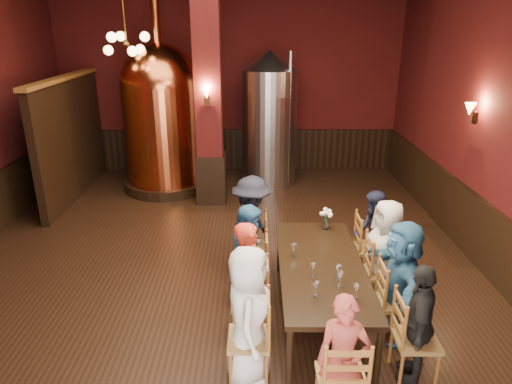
{
  "coord_description": "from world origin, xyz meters",
  "views": [
    {
      "loc": [
        0.53,
        -6.01,
        3.48
      ],
      "look_at": [
        0.58,
        0.2,
        1.16
      ],
      "focal_mm": 32.0,
      "sensor_mm": 36.0,
      "label": 1
    }
  ],
  "objects_px": {
    "person_0": "(249,315)",
    "person_2": "(251,255)",
    "steel_vessel": "(269,119)",
    "person_1": "(250,281)",
    "dining_table": "(321,269)",
    "copper_kettle": "(163,116)",
    "rose_vase": "(327,216)"
  },
  "relations": [
    {
      "from": "person_1",
      "to": "copper_kettle",
      "type": "distance_m",
      "value": 5.53
    },
    {
      "from": "copper_kettle",
      "to": "rose_vase",
      "type": "distance_m",
      "value": 4.85
    },
    {
      "from": "person_0",
      "to": "person_2",
      "type": "distance_m",
      "value": 1.33
    },
    {
      "from": "person_1",
      "to": "steel_vessel",
      "type": "xyz_separation_m",
      "value": [
        0.41,
        5.46,
        0.75
      ]
    },
    {
      "from": "person_0",
      "to": "person_2",
      "type": "bearing_deg",
      "value": 1.95
    },
    {
      "from": "rose_vase",
      "to": "person_1",
      "type": "bearing_deg",
      "value": -128.96
    },
    {
      "from": "copper_kettle",
      "to": "person_1",
      "type": "bearing_deg",
      "value": -70.04
    },
    {
      "from": "dining_table",
      "to": "person_0",
      "type": "xyz_separation_m",
      "value": [
        -0.86,
        -0.99,
        0.05
      ]
    },
    {
      "from": "person_0",
      "to": "person_2",
      "type": "xyz_separation_m",
      "value": [
        0.02,
        1.33,
        -0.05
      ]
    },
    {
      "from": "person_1",
      "to": "person_2",
      "type": "xyz_separation_m",
      "value": [
        0.01,
        0.66,
        -0.03
      ]
    },
    {
      "from": "person_1",
      "to": "rose_vase",
      "type": "relative_size",
      "value": 4.65
    },
    {
      "from": "person_1",
      "to": "person_2",
      "type": "distance_m",
      "value": 0.66
    },
    {
      "from": "copper_kettle",
      "to": "person_0",
      "type": "bearing_deg",
      "value": -72.28
    },
    {
      "from": "steel_vessel",
      "to": "rose_vase",
      "type": "height_order",
      "value": "steel_vessel"
    },
    {
      "from": "person_2",
      "to": "person_0",
      "type": "bearing_deg",
      "value": -166.44
    },
    {
      "from": "dining_table",
      "to": "rose_vase",
      "type": "distance_m",
      "value": 1.05
    },
    {
      "from": "copper_kettle",
      "to": "person_2",
      "type": "bearing_deg",
      "value": -67.27
    },
    {
      "from": "steel_vessel",
      "to": "person_1",
      "type": "bearing_deg",
      "value": -94.27
    },
    {
      "from": "person_1",
      "to": "steel_vessel",
      "type": "height_order",
      "value": "steel_vessel"
    },
    {
      "from": "dining_table",
      "to": "rose_vase",
      "type": "bearing_deg",
      "value": 79.02
    },
    {
      "from": "person_0",
      "to": "dining_table",
      "type": "bearing_deg",
      "value": -38.41
    },
    {
      "from": "person_0",
      "to": "rose_vase",
      "type": "xyz_separation_m",
      "value": [
        1.07,
        1.98,
        0.21
      ]
    },
    {
      "from": "person_1",
      "to": "rose_vase",
      "type": "distance_m",
      "value": 1.71
    },
    {
      "from": "person_0",
      "to": "person_1",
      "type": "distance_m",
      "value": 0.67
    },
    {
      "from": "dining_table",
      "to": "copper_kettle",
      "type": "bearing_deg",
      "value": 120.28
    },
    {
      "from": "person_0",
      "to": "person_2",
      "type": "relative_size",
      "value": 1.08
    },
    {
      "from": "steel_vessel",
      "to": "person_0",
      "type": "bearing_deg",
      "value": -93.9
    },
    {
      "from": "dining_table",
      "to": "person_2",
      "type": "relative_size",
      "value": 1.75
    },
    {
      "from": "dining_table",
      "to": "person_1",
      "type": "xyz_separation_m",
      "value": [
        -0.85,
        -0.32,
        0.03
      ]
    },
    {
      "from": "person_2",
      "to": "copper_kettle",
      "type": "bearing_deg",
      "value": 37.12
    },
    {
      "from": "dining_table",
      "to": "copper_kettle",
      "type": "height_order",
      "value": "copper_kettle"
    },
    {
      "from": "person_1",
      "to": "copper_kettle",
      "type": "height_order",
      "value": "copper_kettle"
    }
  ]
}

